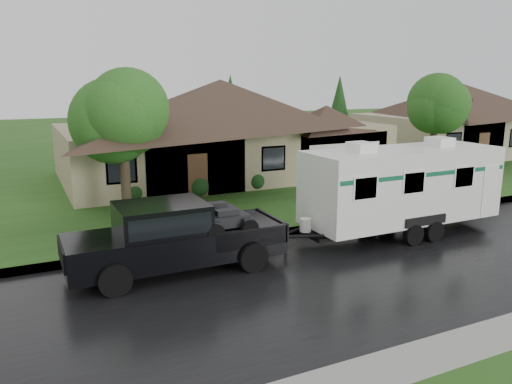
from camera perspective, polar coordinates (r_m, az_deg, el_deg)
ground at (r=17.26m, az=7.38°, el=-6.72°), size 140.00×140.00×0.00m
road at (r=15.73m, az=11.39°, el=-8.80°), size 140.00×8.00×0.01m
curb at (r=19.06m, az=3.69°, el=-4.52°), size 140.00×0.50×0.15m
lawn at (r=30.49m, az=-8.13°, el=1.90°), size 140.00×26.00×0.15m
house_main at (r=29.73m, az=-3.39°, el=8.57°), size 19.44×10.80×6.90m
house_neighbor at (r=41.98m, az=22.71°, el=8.44°), size 15.12×9.72×6.45m
tree_left_green at (r=21.05m, az=-15.07°, el=8.26°), size 3.56×3.56×5.89m
tree_right_green at (r=31.26m, az=19.86°, el=9.07°), size 3.48×3.48×5.76m
shrub_row at (r=25.88m, az=-0.08°, el=1.41°), size 13.60×1.00×1.00m
pickup_truck at (r=15.24m, az=-9.53°, el=-4.84°), size 6.48×2.46×2.16m
travel_trailer at (r=19.33m, az=16.32°, el=0.82°), size 7.99×2.81×3.58m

